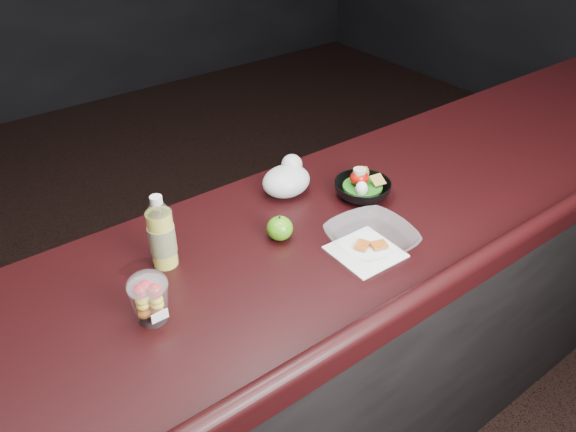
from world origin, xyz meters
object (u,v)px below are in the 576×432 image
(green_apple, at_px, (280,228))
(takeout_bowl, at_px, (371,240))
(fruit_cup, at_px, (150,298))
(lemonade_bottle, at_px, (162,237))
(snack_bowl, at_px, (362,188))

(green_apple, xyz_separation_m, takeout_bowl, (0.16, -0.18, -0.01))
(green_apple, bearing_deg, takeout_bowl, -47.10)
(fruit_cup, height_order, green_apple, fruit_cup)
(fruit_cup, bearing_deg, lemonade_bottle, 55.08)
(takeout_bowl, bearing_deg, green_apple, 132.90)
(takeout_bowl, bearing_deg, lemonade_bottle, 149.99)
(lemonade_bottle, distance_m, fruit_cup, 0.20)
(snack_bowl, bearing_deg, green_apple, -176.79)
(lemonade_bottle, xyz_separation_m, green_apple, (0.29, -0.09, -0.05))
(lemonade_bottle, xyz_separation_m, takeout_bowl, (0.45, -0.26, -0.06))
(snack_bowl, bearing_deg, takeout_bowl, -127.74)
(lemonade_bottle, relative_size, fruit_cup, 1.58)
(lemonade_bottle, xyz_separation_m, snack_bowl, (0.60, -0.07, -0.05))
(fruit_cup, height_order, snack_bowl, fruit_cup)
(lemonade_bottle, height_order, green_apple, lemonade_bottle)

